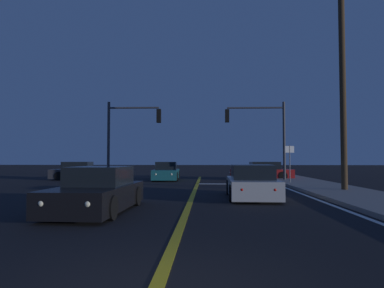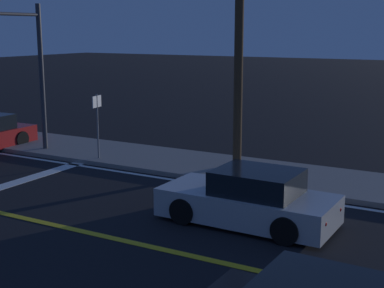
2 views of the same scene
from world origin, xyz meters
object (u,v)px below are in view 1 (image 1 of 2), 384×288
Objects in this scene: car_far_approaching_teal at (166,172)px; car_parked_curb_red at (262,172)px; street_sign_corner at (290,158)px; traffic_signal_near_right at (262,128)px; utility_pole_right at (342,70)px; car_distant_tail_charcoal at (80,172)px; traffic_signal_far_left at (128,129)px; car_following_oncoming_silver at (252,184)px; car_side_waiting_black at (98,192)px.

car_parked_curb_red is (7.12, 0.88, 0.00)m from car_far_approaching_teal.
car_parked_curb_red is 1.94× the size of street_sign_corner.
traffic_signal_near_right is 0.50× the size of utility_pole_right.
car_far_approaching_teal is at bearing 86.79° from car_distant_tail_charcoal.
traffic_signal_far_left is 10.47m from street_sign_corner.
street_sign_corner is (3.20, 7.14, 1.03)m from car_following_oncoming_silver.
car_side_waiting_black is at bearing -147.94° from utility_pole_right.
traffic_signal_near_right is 9.09m from traffic_signal_far_left.
car_distant_tail_charcoal and car_parked_curb_red have the same top height.
car_side_waiting_black is (-0.29, -14.94, 0.00)m from car_far_approaching_teal.
utility_pole_right is at bearing -27.68° from traffic_signal_far_left.
traffic_signal_far_left is at bearing 130.34° from car_following_oncoming_silver.
car_side_waiting_black and car_distant_tail_charcoal have the same top height.
car_side_waiting_black is 16.30m from car_distant_tail_charcoal.
traffic_signal_far_left is (-9.33, -3.68, 2.97)m from car_parked_curb_red.
utility_pole_right is at bearing -168.97° from car_parked_curb_red.
traffic_signal_far_left is (-2.21, -2.80, 2.97)m from car_far_approaching_teal.
utility_pole_right is 6.41m from street_sign_corner.
traffic_signal_far_left is at bearing 172.18° from street_sign_corner.
car_side_waiting_black is 12.65m from traffic_signal_far_left.
street_sign_corner reaches higher than car_distant_tail_charcoal.
utility_pole_right is at bearing 134.75° from car_far_approaching_teal.
utility_pole_right is at bearing 109.24° from traffic_signal_near_right.
street_sign_corner is (14.48, -4.32, 1.03)m from car_distant_tail_charcoal.
street_sign_corner is at bearing 71.28° from car_distant_tail_charcoal.
car_parked_curb_red is (7.41, 15.83, 0.00)m from car_side_waiting_black.
car_following_oncoming_silver is at bearing -142.91° from car_side_waiting_black.
traffic_signal_near_right is (1.99, 9.94, 3.10)m from car_following_oncoming_silver.
traffic_signal_far_left is at bearing 152.32° from utility_pole_right.
utility_pole_right reaches higher than car_parked_curb_red.
car_distant_tail_charcoal is 15.15m from street_sign_corner.
car_following_oncoming_silver is 16.08m from car_distant_tail_charcoal.
traffic_signal_far_left reaches higher than car_side_waiting_black.
car_following_oncoming_silver is at bearing -50.65° from traffic_signal_far_left.
car_side_waiting_black is at bearing -81.03° from traffic_signal_far_left.
car_parked_curb_red is at bearing 21.54° from traffic_signal_far_left.
traffic_signal_far_left is (-7.00, 8.54, 2.97)m from car_following_oncoming_silver.
car_distant_tail_charcoal is 18.98m from utility_pole_right.
car_parked_curb_red is 5.26m from street_sign_corner.
utility_pole_right reaches higher than traffic_signal_near_right.
car_following_oncoming_silver is at bearing 78.70° from traffic_signal_near_right.
traffic_signal_far_left reaches higher than car_far_approaching_teal.
utility_pole_right reaches higher than street_sign_corner.
traffic_signal_far_left is (-1.92, 12.15, 2.97)m from car_side_waiting_black.
traffic_signal_near_right is at bearing 166.51° from car_far_approaching_teal.
car_side_waiting_black is at bearing 62.45° from traffic_signal_near_right.
car_parked_curb_red is at bearing 103.08° from utility_pole_right.
utility_pole_right reaches higher than traffic_signal_far_left.
car_far_approaching_teal is 0.77× the size of traffic_signal_near_right.
car_distant_tail_charcoal is (-11.28, 11.46, -0.00)m from car_following_oncoming_silver.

